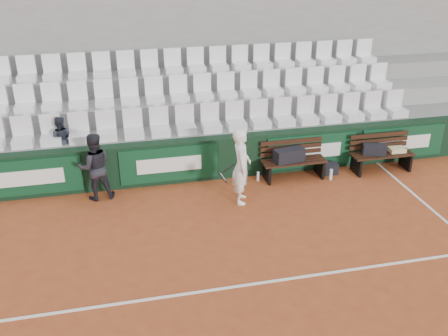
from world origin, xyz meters
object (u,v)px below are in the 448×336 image
spectator_c (58,120)px  water_bottle_near (258,176)px  ball_kid (95,167)px  sports_bag_left (289,155)px  sports_bag_ground (329,169)px  water_bottle_far (331,175)px  bench_left (293,169)px  sports_bag_right (374,149)px  bench_right (381,162)px  tennis_player (241,166)px

spectator_c → water_bottle_near: bearing=175.1°
water_bottle_near → spectator_c: size_ratio=0.22×
ball_kid → spectator_c: bearing=-59.9°
sports_bag_left → ball_kid: (-4.34, 0.03, 0.15)m
sports_bag_ground → water_bottle_far: bearing=-104.2°
bench_left → sports_bag_right: 2.01m
sports_bag_ground → ball_kid: 5.41m
bench_right → sports_bag_left: size_ratio=2.14×
bench_left → water_bottle_far: (0.82, -0.28, -0.09)m
tennis_player → ball_kid: bearing=164.8°
bench_right → spectator_c: 7.56m
water_bottle_far → ball_kid: bearing=176.7°
bench_right → sports_bag_right: size_ratio=2.82×
bench_right → water_bottle_far: bench_right is taller
bench_right → sports_bag_ground: size_ratio=3.57×
sports_bag_ground → ball_kid: size_ratio=0.28×
water_bottle_near → water_bottle_far: bearing=-10.8°
bench_right → sports_bag_right: (-0.22, 0.02, 0.35)m
bench_left → ball_kid: bearing=179.6°
sports_bag_right → water_bottle_near: bearing=177.6°
sports_bag_left → spectator_c: 5.22m
bench_right → water_bottle_near: 3.05m
ball_kid → water_bottle_near: bearing=172.9°
water_bottle_near → bench_left: bearing=-3.0°
sports_bag_right → water_bottle_far: size_ratio=2.02×
sports_bag_left → water_bottle_far: size_ratio=2.66×
bench_right → spectator_c: size_ratio=1.44×
water_bottle_far → spectator_c: size_ratio=0.25×
sports_bag_right → sports_bag_ground: size_ratio=1.26×
sports_bag_left → sports_bag_right: size_ratio=1.32×
water_bottle_far → tennis_player: (-2.30, -0.51, 0.69)m
sports_bag_ground → tennis_player: 2.61m
sports_bag_right → ball_kid: size_ratio=0.36×
spectator_c → sports_bag_ground: bearing=178.5°
tennis_player → spectator_c: size_ratio=1.59×
bench_left → spectator_c: (-5.18, 0.95, 1.30)m
sports_bag_right → water_bottle_near: sports_bag_right is taller
sports_bag_right → water_bottle_near: (-2.82, 0.12, -0.46)m
tennis_player → ball_kid: 3.11m
sports_bag_ground → sports_bag_left: bearing=-177.5°
spectator_c → water_bottle_far: bearing=175.4°
sports_bag_left → ball_kid: ball_kid is taller
bench_right → water_bottle_near: bearing=177.5°
water_bottle_near → water_bottle_far: water_bottle_far is taller
bench_right → sports_bag_left: bearing=177.9°
bench_left → water_bottle_near: bench_left is taller
sports_bag_right → spectator_c: size_ratio=0.51×
bench_right → water_bottle_far: size_ratio=5.71×
ball_kid → spectator_c: spectator_c is taller
sports_bag_left → sports_bag_ground: sports_bag_left is taller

